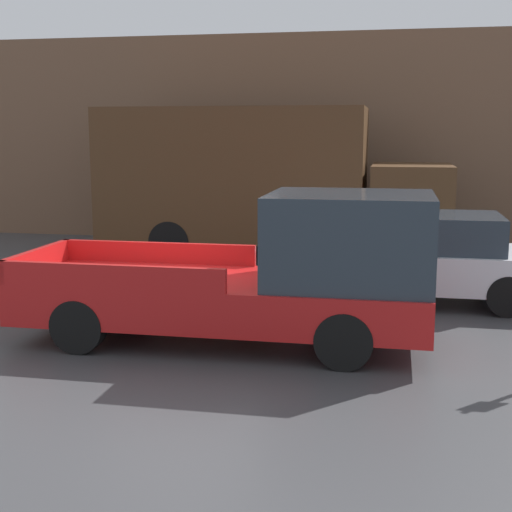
# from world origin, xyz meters

# --- Properties ---
(ground_plane) EXTENTS (60.00, 60.00, 0.00)m
(ground_plane) POSITION_xyz_m (0.00, 0.00, 0.00)
(ground_plane) COLOR #3D3D3F
(building_wall) EXTENTS (28.00, 0.15, 5.48)m
(building_wall) POSITION_xyz_m (0.00, 9.15, 2.74)
(building_wall) COLOR brown
(building_wall) RESTS_ON ground
(pickup_truck) EXTENTS (5.72, 2.05, 2.13)m
(pickup_truck) POSITION_xyz_m (1.34, -0.38, 0.98)
(pickup_truck) COLOR red
(pickup_truck) RESTS_ON ground
(car) EXTENTS (4.67, 1.91, 1.54)m
(car) POSITION_xyz_m (3.43, 2.66, 0.78)
(car) COLOR silver
(car) RESTS_ON ground
(delivery_truck) EXTENTS (8.04, 2.53, 3.49)m
(delivery_truck) POSITION_xyz_m (-0.15, 6.55, 1.85)
(delivery_truck) COLOR #472D19
(delivery_truck) RESTS_ON ground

